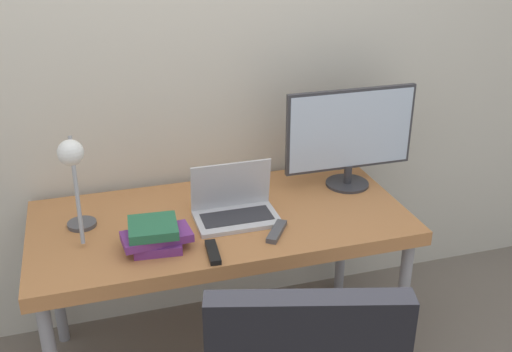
% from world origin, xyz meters
% --- Properties ---
extents(wall_back, '(8.00, 0.05, 2.60)m').
position_xyz_m(wall_back, '(0.00, 0.80, 1.30)').
color(wall_back, beige).
rests_on(wall_back, ground_plane).
extents(desk, '(1.54, 0.74, 0.72)m').
position_xyz_m(desk, '(0.00, 0.37, 0.65)').
color(desk, '#B77542').
rests_on(desk, ground_plane).
extents(laptop, '(0.34, 0.21, 0.22)m').
position_xyz_m(laptop, '(0.05, 0.34, 0.76)').
color(laptop, silver).
rests_on(laptop, desk).
extents(monitor, '(0.60, 0.20, 0.45)m').
position_xyz_m(monitor, '(0.63, 0.50, 0.96)').
color(monitor, '#333338').
rests_on(monitor, desk).
extents(desk_lamp, '(0.11, 0.28, 0.43)m').
position_xyz_m(desk_lamp, '(-0.55, 0.32, 1.01)').
color(desk_lamp, '#4C4C51').
rests_on(desk_lamp, desk).
extents(book_stack, '(0.26, 0.19, 0.10)m').
position_xyz_m(book_stack, '(-0.29, 0.19, 0.77)').
color(book_stack, '#753384').
rests_on(book_stack, desk).
extents(tv_remote, '(0.05, 0.16, 0.02)m').
position_xyz_m(tv_remote, '(-0.10, 0.09, 0.73)').
color(tv_remote, black).
rests_on(tv_remote, desk).
extents(media_remote, '(0.13, 0.16, 0.02)m').
position_xyz_m(media_remote, '(0.18, 0.17, 0.73)').
color(media_remote, '#4C4C51').
rests_on(media_remote, desk).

